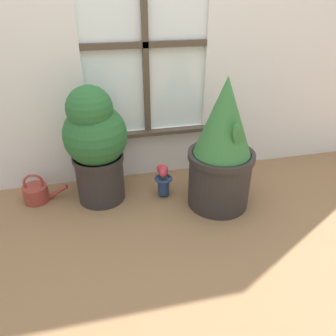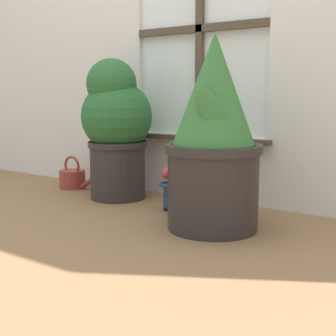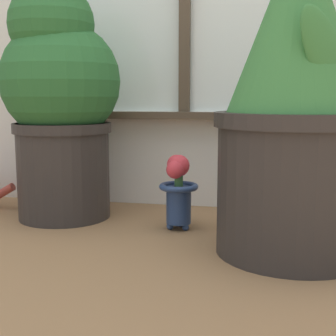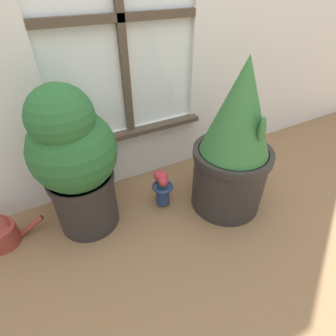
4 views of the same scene
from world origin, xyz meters
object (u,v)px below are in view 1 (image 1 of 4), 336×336
object	(u,v)px
potted_plant_right	(222,149)
watering_can	(37,193)
flower_vase	(163,178)
potted_plant_left	(96,143)

from	to	relation	value
potted_plant_right	watering_can	xyz separation A→B (m)	(-1.06, 0.26, -0.30)
potted_plant_right	flower_vase	xyz separation A→B (m)	(-0.30, 0.15, -0.24)
flower_vase	watering_can	world-z (taller)	flower_vase
potted_plant_left	potted_plant_right	xyz separation A→B (m)	(0.68, -0.21, -0.01)
potted_plant_left	flower_vase	world-z (taller)	potted_plant_left
flower_vase	potted_plant_left	bearing A→B (deg)	171.00
potted_plant_left	watering_can	distance (m)	0.50
flower_vase	watering_can	size ratio (longest dim) A/B	0.80
potted_plant_left	potted_plant_right	world-z (taller)	potted_plant_right
potted_plant_left	watering_can	world-z (taller)	potted_plant_left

